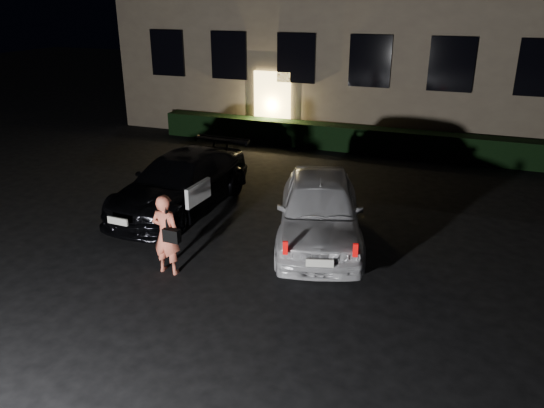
% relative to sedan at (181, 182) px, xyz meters
% --- Properties ---
extents(ground, '(80.00, 80.00, 0.00)m').
position_rel_sedan_xyz_m(ground, '(3.11, -3.61, -0.68)').
color(ground, black).
rests_on(ground, ground).
extents(hedge, '(15.00, 0.70, 0.85)m').
position_rel_sedan_xyz_m(hedge, '(3.11, 6.89, -0.26)').
color(hedge, black).
rests_on(hedge, ground).
extents(sedan, '(2.11, 4.87, 1.37)m').
position_rel_sedan_xyz_m(sedan, '(0.00, 0.00, 0.00)').
color(sedan, black).
rests_on(sedan, ground).
extents(hatch, '(2.93, 4.69, 1.49)m').
position_rel_sedan_xyz_m(hatch, '(3.77, -0.61, 0.06)').
color(hatch, silver).
rests_on(hatch, ground).
extents(man, '(0.66, 0.40, 1.60)m').
position_rel_sedan_xyz_m(man, '(1.47, -3.03, 0.12)').
color(man, '#EC6F54').
rests_on(man, ground).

